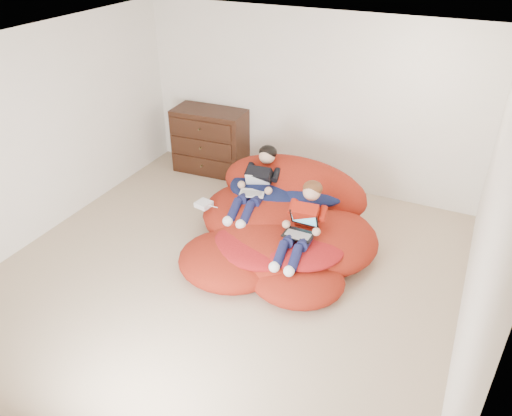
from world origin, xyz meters
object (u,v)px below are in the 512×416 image
at_px(older_boy, 258,181).
at_px(dresser, 211,141).
at_px(younger_boy, 303,221).
at_px(laptop_white, 254,188).
at_px(laptop_black, 301,228).
at_px(beanbag_pile, 283,224).

bearing_deg(older_boy, dresser, 138.91).
bearing_deg(younger_boy, dresser, 141.36).
distance_m(dresser, older_boy, 1.82).
height_order(younger_boy, laptop_white, younger_boy).
bearing_deg(laptop_black, older_boy, 143.07).
xyz_separation_m(dresser, laptop_white, (1.36, -1.28, 0.12)).
bearing_deg(laptop_black, younger_boy, 90.00).
xyz_separation_m(beanbag_pile, older_boy, (-0.43, 0.19, 0.41)).
bearing_deg(younger_boy, laptop_black, -90.00).
bearing_deg(beanbag_pile, laptop_black, -47.58).
height_order(beanbag_pile, older_boy, older_boy).
height_order(dresser, laptop_black, dresser).
bearing_deg(laptop_black, dresser, 140.41).
relative_size(dresser, beanbag_pile, 0.47).
relative_size(dresser, older_boy, 1.01).
distance_m(dresser, laptop_white, 1.87).
relative_size(beanbag_pile, laptop_black, 7.32).
distance_m(older_boy, younger_boy, 0.99).
height_order(beanbag_pile, laptop_black, beanbag_pile).
relative_size(dresser, younger_boy, 1.10).
distance_m(beanbag_pile, younger_boy, 0.64).
height_order(dresser, beanbag_pile, dresser).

